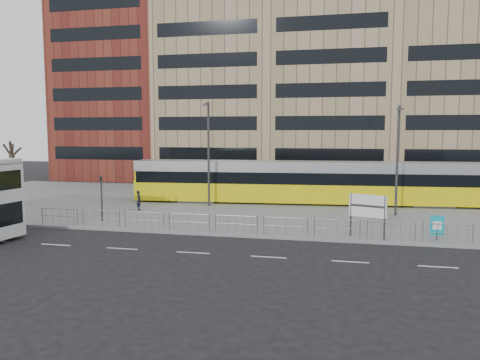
% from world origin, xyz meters
% --- Properties ---
extents(ground, '(120.00, 120.00, 0.00)m').
position_xyz_m(ground, '(0.00, 0.00, 0.00)').
color(ground, black).
rests_on(ground, ground).
extents(plaza, '(64.00, 24.00, 0.15)m').
position_xyz_m(plaza, '(0.00, 12.00, 0.07)').
color(plaza, slate).
rests_on(plaza, ground).
extents(kerb, '(64.00, 0.25, 0.17)m').
position_xyz_m(kerb, '(0.00, 0.05, 0.07)').
color(kerb, gray).
rests_on(kerb, ground).
extents(building_row, '(70.40, 18.40, 31.20)m').
position_xyz_m(building_row, '(1.55, 34.27, 12.91)').
color(building_row, maroon).
rests_on(building_row, ground).
extents(pedestrian_barrier, '(32.07, 0.07, 1.10)m').
position_xyz_m(pedestrian_barrier, '(2.00, 0.50, 0.98)').
color(pedestrian_barrier, gray).
rests_on(pedestrian_barrier, plaza).
extents(road_markings, '(62.00, 0.12, 0.01)m').
position_xyz_m(road_markings, '(1.00, -4.00, 0.01)').
color(road_markings, white).
rests_on(road_markings, ground).
extents(tram, '(30.60, 5.23, 3.59)m').
position_xyz_m(tram, '(2.95, 13.24, 1.95)').
color(tram, '#DAC80B').
rests_on(tram, plaza).
extents(station_sign, '(2.09, 0.82, 2.52)m').
position_xyz_m(station_sign, '(7.01, 0.87, 1.90)').
color(station_sign, '#2D2D30').
rests_on(station_sign, plaza).
extents(ad_panel, '(0.76, 0.14, 1.42)m').
position_xyz_m(ad_panel, '(10.85, 1.05, 0.98)').
color(ad_panel, '#2D2D30').
rests_on(ad_panel, plaza).
extents(pedestrian, '(0.56, 0.66, 1.55)m').
position_xyz_m(pedestrian, '(-9.93, 6.82, 0.93)').
color(pedestrian, black).
rests_on(pedestrian, plaza).
extents(traffic_light_west, '(0.23, 0.25, 3.10)m').
position_xyz_m(traffic_light_west, '(-10.55, 2.19, 2.12)').
color(traffic_light_west, '#2D2D30').
rests_on(traffic_light_west, plaza).
extents(lamp_post_west, '(0.45, 1.04, 8.54)m').
position_xyz_m(lamp_post_west, '(-5.18, 9.99, 4.79)').
color(lamp_post_west, '#2D2D30').
rests_on(lamp_post_west, plaza).
extents(lamp_post_east, '(0.45, 1.04, 8.02)m').
position_xyz_m(lamp_post_east, '(9.44, 8.84, 4.53)').
color(lamp_post_east, '#2D2D30').
rests_on(lamp_post_east, plaza).
extents(bare_tree, '(4.05, 4.05, 7.29)m').
position_xyz_m(bare_tree, '(-21.35, 7.13, 5.57)').
color(bare_tree, black).
rests_on(bare_tree, plaza).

